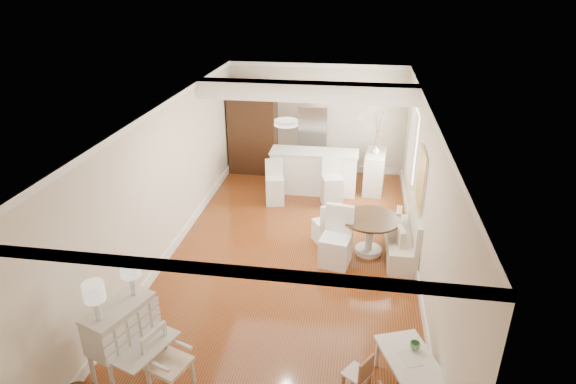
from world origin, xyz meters
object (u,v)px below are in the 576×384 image
(breakfast_counter, at_px, (314,172))
(bar_stool_right, at_px, (332,183))
(slip_chair_far, at_px, (326,222))
(pantry_cabinet, at_px, (253,129))
(slip_chair_near, at_px, (336,237))
(sideboard, at_px, (375,172))
(dining_table, at_px, (369,235))
(kids_chair_b, at_px, (357,373))
(secretary_bureau, at_px, (124,341))
(bar_stool_left, at_px, (275,183))
(kids_table, at_px, (409,373))
(fridge, at_px, (326,142))
(gustavian_armchair, at_px, (169,363))

(breakfast_counter, bearing_deg, bar_stool_right, -54.02)
(slip_chair_far, relative_size, pantry_cabinet, 0.38)
(slip_chair_near, xyz_separation_m, breakfast_counter, (-0.71, 3.09, -0.02))
(slip_chair_far, height_order, sideboard, sideboard)
(dining_table, bearing_deg, slip_chair_far, 160.42)
(kids_chair_b, height_order, pantry_cabinet, pantry_cabinet)
(secretary_bureau, height_order, breakfast_counter, secretary_bureau)
(slip_chair_near, height_order, bar_stool_left, slip_chair_near)
(kids_table, xyz_separation_m, sideboard, (-0.37, 6.13, 0.23))
(slip_chair_near, distance_m, fridge, 4.18)
(bar_stool_right, bearing_deg, sideboard, 29.16)
(kids_chair_b, xyz_separation_m, fridge, (-0.96, 7.04, 0.60))
(pantry_cabinet, relative_size, sideboard, 2.31)
(gustavian_armchair, xyz_separation_m, kids_chair_b, (2.30, 0.31, -0.12))
(kids_chair_b, xyz_separation_m, sideboard, (0.27, 6.29, 0.17))
(dining_table, xyz_separation_m, fridge, (-1.11, 3.68, 0.53))
(slip_chair_far, relative_size, bar_stool_right, 0.81)
(slip_chair_far, relative_size, sideboard, 0.88)
(bar_stool_right, height_order, sideboard, bar_stool_right)
(kids_chair_b, relative_size, bar_stool_left, 0.60)
(kids_chair_b, bearing_deg, sideboard, -148.63)
(gustavian_armchair, bearing_deg, bar_stool_left, 16.06)
(dining_table, height_order, bar_stool_right, bar_stool_right)
(kids_chair_b, height_order, bar_stool_right, bar_stool_right)
(breakfast_counter, xyz_separation_m, sideboard, (1.43, 0.30, -0.04))
(secretary_bureau, bearing_deg, kids_chair_b, 23.28)
(kids_table, relative_size, slip_chair_near, 0.90)
(kids_table, relative_size, bar_stool_left, 0.96)
(gustavian_armchair, height_order, bar_stool_right, bar_stool_right)
(secretary_bureau, relative_size, kids_table, 1.14)
(dining_table, distance_m, slip_chair_far, 0.89)
(bar_stool_left, distance_m, fridge, 2.12)
(pantry_cabinet, bearing_deg, slip_chair_near, -59.93)
(sideboard, bearing_deg, kids_chair_b, -86.96)
(kids_table, relative_size, dining_table, 0.90)
(dining_table, height_order, bar_stool_left, bar_stool_left)
(slip_chair_near, xyz_separation_m, fridge, (-0.51, 4.14, 0.36))
(bar_stool_left, height_order, sideboard, bar_stool_left)
(slip_chair_near, xyz_separation_m, slip_chair_far, (-0.23, 0.75, -0.10))
(dining_table, distance_m, slip_chair_near, 0.77)
(dining_table, bearing_deg, secretary_bureau, -131.19)
(secretary_bureau, xyz_separation_m, fridge, (1.98, 7.21, 0.35))
(kids_chair_b, relative_size, slip_chair_near, 0.57)
(secretary_bureau, xyz_separation_m, kids_table, (3.58, 0.33, -0.31))
(secretary_bureau, distance_m, dining_table, 4.70)
(kids_chair_b, bearing_deg, gustavian_armchair, -48.57)
(secretary_bureau, bearing_deg, breakfast_counter, 93.82)
(breakfast_counter, bearing_deg, kids_chair_b, -79.07)
(slip_chair_far, height_order, fridge, fridge)
(slip_chair_far, bearing_deg, gustavian_armchair, 36.29)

